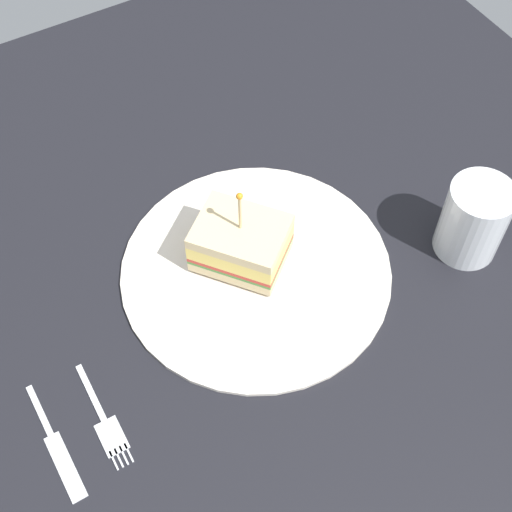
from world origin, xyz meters
The scene contains 6 objects.
ground_plane centered at (0.00, 0.00, -1.00)cm, with size 100.93×100.93×2.00cm, color black.
plate centered at (0.00, 0.00, 0.45)cm, with size 29.21×29.21×0.90cm, color silver.
sandwich_half_center centered at (1.90, 0.75, 3.56)cm, with size 11.84×11.52×10.64cm.
drink_glass centered at (-8.57, -21.71, 4.25)cm, with size 6.93×6.93×9.16cm.
fork centered at (-8.09, 21.01, 0.18)cm, with size 11.64×2.22×0.35cm.
knife centered at (-7.78, 25.88, 0.18)cm, with size 12.77×1.63×0.35cm.
Camera 1 is at (-37.54, 21.75, 65.15)cm, focal length 50.72 mm.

